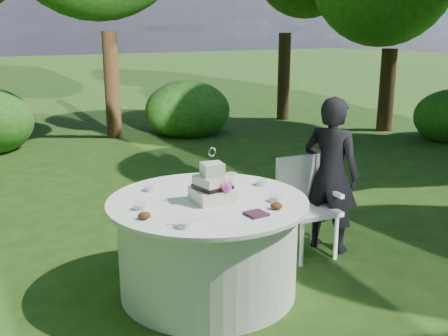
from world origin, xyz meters
The scene contains 9 objects.
ground centered at (0.00, 0.00, 0.00)m, with size 80.00×80.00×0.00m, color #1C360E.
napkins centered at (0.11, -0.49, 0.78)m, with size 0.14×0.14×0.02m, color #441D35.
feather_plume centered at (-0.28, -0.33, 0.78)m, with size 0.48×0.07×0.01m, color white.
guest centered at (1.39, 0.10, 0.73)m, with size 0.53×0.35×1.47m, color black.
table centered at (0.00, 0.00, 0.39)m, with size 1.56×1.56×0.77m.
cake centered at (0.02, -0.05, 0.88)m, with size 0.32×0.33×0.42m.
chair centered at (1.14, 0.17, 0.52)m, with size 0.52×0.51×0.91m.
votives centered at (0.04, 0.05, 0.79)m, with size 1.21×0.97×0.04m.
petal_cups centered at (-0.14, -0.30, 0.79)m, with size 0.99×0.42×0.05m.
Camera 1 is at (-1.96, -3.31, 2.05)m, focal length 42.00 mm.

